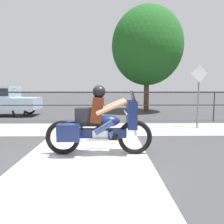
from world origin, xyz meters
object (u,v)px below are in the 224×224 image
at_px(parked_car, 0,99).
at_px(motorcycle, 99,124).
at_px(tree_behind_sign, 147,46).
at_px(street_sign, 199,90).

bearing_deg(parked_car, motorcycle, -53.26).
relative_size(motorcycle, tree_behind_sign, 0.38).
bearing_deg(parked_car, street_sign, -24.47).
distance_m(street_sign, tree_behind_sign, 6.26).
bearing_deg(street_sign, tree_behind_sign, 99.76).
height_order(parked_car, street_sign, street_sign).
relative_size(parked_car, tree_behind_sign, 0.61).
bearing_deg(street_sign, motorcycle, -138.11).
relative_size(street_sign, tree_behind_sign, 0.36).
distance_m(parked_car, street_sign, 9.92).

